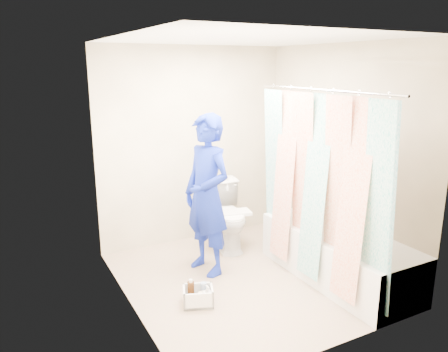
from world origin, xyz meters
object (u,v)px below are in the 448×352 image
toilet (227,215)px  plumber (207,195)px  bathtub (338,254)px  cleaning_caddy (199,297)px

toilet → plumber: bearing=-124.0°
bathtub → plumber: plumber is taller
cleaning_caddy → toilet: bearing=71.9°
plumber → cleaning_caddy: 1.05m
plumber → cleaning_caddy: (-0.38, -0.60, -0.77)m
bathtub → toilet: toilet is taller
bathtub → cleaning_caddy: size_ratio=5.17×
plumber → cleaning_caddy: plumber is taller
plumber → cleaning_caddy: size_ratio=5.03×
plumber → toilet: bearing=120.2°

